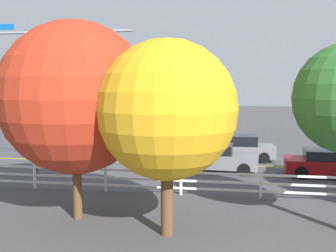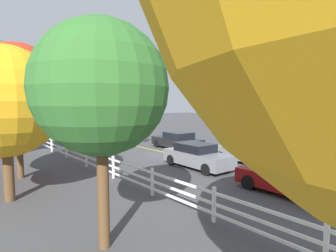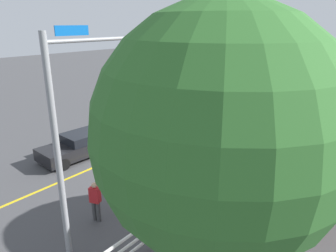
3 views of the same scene
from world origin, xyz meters
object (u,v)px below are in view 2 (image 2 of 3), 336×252
(car_0, at_px, (197,156))
(car_1, at_px, (249,152))
(pedestrian, at_px, (94,140))
(car_3, at_px, (292,179))
(tree_3, at_px, (5,102))
(tree_2, at_px, (17,96))
(car_2, at_px, (177,141))
(tree_0, at_px, (101,89))

(car_0, xyz_separation_m, car_1, (-1.24, -3.38, 0.00))
(pedestrian, bearing_deg, car_3, -12.53)
(tree_3, bearing_deg, tree_2, -17.86)
(car_0, height_order, car_1, car_1)
(car_2, bearing_deg, tree_0, 133.46)
(car_2, bearing_deg, tree_3, 112.27)
(car_0, bearing_deg, car_1, 72.85)
(pedestrian, relative_size, tree_0, 0.29)
(car_1, xyz_separation_m, car_2, (6.75, -0.06, -0.02))
(car_1, bearing_deg, car_0, 68.03)
(car_3, bearing_deg, tree_3, -123.52)
(tree_3, bearing_deg, car_1, -99.97)
(pedestrian, xyz_separation_m, tree_0, (-13.33, 5.94, 3.23))
(car_2, distance_m, pedestrian, 6.65)
(tree_0, height_order, tree_2, tree_2)
(tree_2, distance_m, tree_3, 3.47)
(tree_0, bearing_deg, car_1, -74.66)
(tree_3, bearing_deg, tree_0, -167.27)
(tree_3, bearing_deg, pedestrian, -42.23)
(car_1, bearing_deg, tree_2, 62.94)
(car_1, bearing_deg, tree_3, 78.20)
(car_0, relative_size, tree_2, 0.66)
(tree_0, height_order, tree_3, tree_3)
(car_0, relative_size, tree_3, 0.75)
(car_1, height_order, tree_3, tree_3)
(car_1, xyz_separation_m, tree_0, (-3.18, 11.59, 3.45))
(car_2, relative_size, tree_3, 0.79)
(tree_0, bearing_deg, car_2, -49.54)
(car_1, distance_m, tree_2, 13.45)
(car_2, relative_size, tree_2, 0.70)
(car_2, xyz_separation_m, tree_2, (-1.21, 11.82, 3.47))
(tree_2, bearing_deg, pedestrian, -52.96)
(car_3, xyz_separation_m, tree_0, (1.29, 7.83, 3.49))
(car_0, height_order, tree_3, tree_3)
(car_1, height_order, tree_0, tree_0)
(car_1, bearing_deg, car_2, -2.34)
(pedestrian, distance_m, tree_0, 14.94)
(car_1, height_order, car_2, car_1)
(car_0, bearing_deg, tree_0, -58.69)
(pedestrian, bearing_deg, tree_3, -62.12)
(car_3, height_order, tree_0, tree_0)
(car_3, distance_m, tree_0, 8.67)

